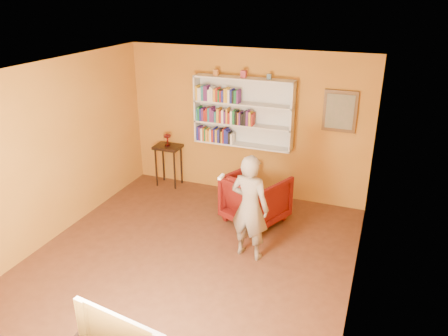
% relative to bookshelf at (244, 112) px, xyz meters
% --- Properties ---
extents(room_shell, '(5.30, 5.80, 2.88)m').
position_rel_bookshelf_xyz_m(room_shell, '(0.00, -2.41, -0.58)').
color(room_shell, '#4A2717').
rests_on(room_shell, ground).
extents(bookshelf, '(1.80, 0.29, 1.23)m').
position_rel_bookshelf_xyz_m(bookshelf, '(0.00, 0.00, 0.00)').
color(bookshelf, silver).
rests_on(bookshelf, room_shell).
extents(books_row_lower, '(0.70, 0.19, 0.27)m').
position_rel_bookshelf_xyz_m(books_row_lower, '(-0.51, -0.11, -0.46)').
color(books_row_lower, navy).
rests_on(books_row_lower, bookshelf).
extents(books_row_middle, '(1.07, 0.19, 0.27)m').
position_rel_bookshelf_xyz_m(books_row_middle, '(-0.32, -0.11, -0.08)').
color(books_row_middle, teal).
rests_on(books_row_middle, bookshelf).
extents(books_row_upper, '(0.81, 0.19, 0.27)m').
position_rel_bookshelf_xyz_m(books_row_upper, '(-0.46, -0.10, 0.30)').
color(books_row_upper, gold).
rests_on(books_row_upper, bookshelf).
extents(ornament_left, '(0.08, 0.08, 0.11)m').
position_rel_bookshelf_xyz_m(ornament_left, '(-0.51, -0.06, 0.67)').
color(ornament_left, '#B87334').
rests_on(ornament_left, bookshelf).
extents(ornament_centre, '(0.09, 0.09, 0.12)m').
position_rel_bookshelf_xyz_m(ornament_centre, '(-0.00, -0.06, 0.68)').
color(ornament_centre, '#AB3948').
rests_on(ornament_centre, bookshelf).
extents(ornament_right, '(0.07, 0.07, 0.09)m').
position_rel_bookshelf_xyz_m(ornament_right, '(0.45, -0.06, 0.67)').
color(ornament_right, '#49647A').
rests_on(ornament_right, bookshelf).
extents(framed_painting, '(0.55, 0.05, 0.70)m').
position_rel_bookshelf_xyz_m(framed_painting, '(1.65, 0.05, 0.16)').
color(framed_painting, '#523417').
rests_on(framed_painting, room_shell).
extents(console_table, '(0.50, 0.38, 0.82)m').
position_rel_bookshelf_xyz_m(console_table, '(-1.49, -0.16, -0.92)').
color(console_table, black).
rests_on(console_table, ground).
extents(ruby_lustre, '(0.15, 0.15, 0.24)m').
position_rel_bookshelf_xyz_m(ruby_lustre, '(-1.49, -0.16, -0.60)').
color(ruby_lustre, maroon).
rests_on(ruby_lustre, console_table).
extents(armchair, '(1.17, 1.18, 0.83)m').
position_rel_bookshelf_xyz_m(armchair, '(0.54, -0.94, -1.18)').
color(armchair, '#4C0506').
rests_on(armchair, ground).
extents(person, '(0.62, 0.46, 1.57)m').
position_rel_bookshelf_xyz_m(person, '(0.76, -1.97, -0.81)').
color(person, '#726454').
rests_on(person, ground).
extents(game_remote, '(0.04, 0.15, 0.04)m').
position_rel_bookshelf_xyz_m(game_remote, '(0.42, -2.20, -0.30)').
color(game_remote, white).
rests_on(game_remote, person).
extents(television, '(1.01, 0.27, 0.58)m').
position_rel_bookshelf_xyz_m(television, '(0.48, -4.66, -0.82)').
color(television, black).
rests_on(television, tv_cabinet).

